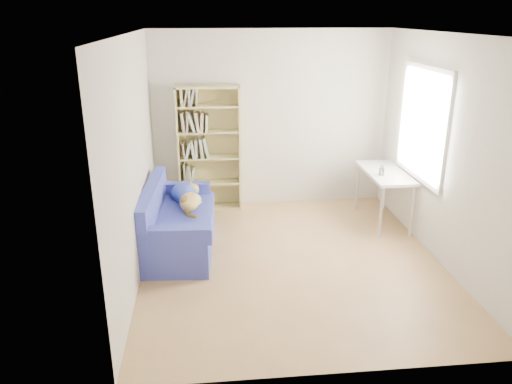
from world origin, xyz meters
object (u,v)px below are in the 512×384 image
Objects in this scene: sofa at (177,223)px; desk at (385,177)px; pen_cup at (382,171)px; bookshelf at (209,154)px.

desk is at bearing 13.60° from sofa.
sofa reaches higher than desk.
bookshelf is at bearing 157.49° from pen_cup.
bookshelf reaches higher than sofa.
pen_cup is at bearing 10.95° from sofa.
sofa is at bearing -172.49° from pen_cup.
desk is at bearing 53.26° from pen_cup.
desk is 7.75× the size of pen_cup.
bookshelf is (0.44, 1.31, 0.52)m from sofa.
sofa is 11.78× the size of pen_cup.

